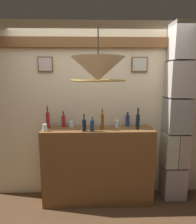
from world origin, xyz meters
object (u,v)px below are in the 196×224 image
liquor_bottle_vodka (64,121)px  liquor_bottle_port (92,125)px  liquor_bottle_bourbon (48,120)px  glass_tumbler_shot (45,127)px  liquor_bottle_rye (84,125)px  liquor_bottle_scotch (138,121)px  glass_tumbler_highball (117,124)px  liquor_bottle_mezcal (128,120)px  glass_tumbler_rocks (71,124)px  liquor_bottle_brandy (102,121)px  pendant_lamp (98,70)px

liquor_bottle_vodka → liquor_bottle_port: 0.48m
liquor_bottle_bourbon → glass_tumbler_shot: liquor_bottle_bourbon is taller
liquor_bottle_rye → liquor_bottle_vodka: bearing=140.6°
liquor_bottle_scotch → glass_tumbler_highball: (-0.28, 0.11, -0.06)m
liquor_bottle_bourbon → glass_tumbler_shot: size_ratio=3.38×
liquor_bottle_rye → glass_tumbler_shot: liquor_bottle_rye is taller
liquor_bottle_mezcal → glass_tumbler_rocks: bearing=-177.2°
liquor_bottle_mezcal → liquor_bottle_port: (-0.52, -0.25, -0.01)m
liquor_bottle_brandy → liquor_bottle_vodka: bearing=162.2°
liquor_bottle_mezcal → liquor_bottle_vodka: size_ratio=0.94×
glass_tumbler_rocks → liquor_bottle_rye: bearing=-48.8°
pendant_lamp → liquor_bottle_vodka: bearing=115.7°
liquor_bottle_port → liquor_bottle_brandy: bearing=25.5°
glass_tumbler_highball → liquor_bottle_port: bearing=-152.6°
liquor_bottle_rye → glass_tumbler_shot: bearing=175.9°
pendant_lamp → glass_tumbler_shot: bearing=132.2°
liquor_bottle_brandy → liquor_bottle_vodka: 0.58m
liquor_bottle_scotch → liquor_bottle_vodka: bearing=171.1°
liquor_bottle_brandy → glass_tumbler_highball: size_ratio=2.93×
liquor_bottle_port → glass_tumbler_shot: 0.64m
liquor_bottle_port → liquor_bottle_rye: bearing=-175.0°
liquor_bottle_rye → liquor_bottle_port: liquor_bottle_rye is taller
glass_tumbler_rocks → glass_tumbler_highball: bearing=-2.2°
liquor_bottle_vodka → glass_tumbler_shot: 0.31m
liquor_bottle_brandy → glass_tumbler_shot: (-0.78, -0.04, -0.07)m
liquor_bottle_vodka → glass_tumbler_highball: bearing=-4.3°
liquor_bottle_brandy → glass_tumbler_highball: (0.22, 0.12, -0.07)m
liquor_bottle_bourbon → pendant_lamp: bearing=-53.0°
liquor_bottle_bourbon → liquor_bottle_brandy: liquor_bottle_bourbon is taller
liquor_bottle_port → glass_tumbler_rocks: bearing=145.1°
liquor_bottle_rye → liquor_bottle_scotch: bearing=6.8°
liquor_bottle_bourbon → glass_tumbler_rocks: 0.34m
liquor_bottle_port → glass_tumbler_shot: (-0.64, 0.03, -0.03)m
liquor_bottle_scotch → liquor_bottle_brandy: bearing=-178.5°
liquor_bottle_scotch → liquor_bottle_vodka: 1.07m
liquor_bottle_scotch → pendant_lamp: size_ratio=0.59×
glass_tumbler_highball → pendant_lamp: pendant_lamp is taller
liquor_bottle_mezcal → liquor_bottle_brandy: bearing=-154.3°
liquor_bottle_bourbon → liquor_bottle_scotch: (1.26, -0.09, -0.01)m
liquor_bottle_rye → glass_tumbler_rocks: liquor_bottle_rye is taller
glass_tumbler_rocks → liquor_bottle_scotch: bearing=-8.0°
liquor_bottle_port → glass_tumbler_shot: bearing=177.5°
liquor_bottle_vodka → liquor_bottle_brandy: bearing=-17.8°
liquor_bottle_vodka → glass_tumbler_rocks: liquor_bottle_vodka is taller
liquor_bottle_mezcal → glass_tumbler_shot: bearing=-169.2°
liquor_bottle_vodka → liquor_bottle_bourbon: bearing=-160.1°
liquor_bottle_scotch → glass_tumbler_shot: (-1.28, -0.05, -0.07)m
liquor_bottle_port → glass_tumbler_highball: 0.40m
liquor_bottle_rye → liquor_bottle_port: bearing=5.0°
pendant_lamp → glass_tumbler_rocks: bearing=110.6°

